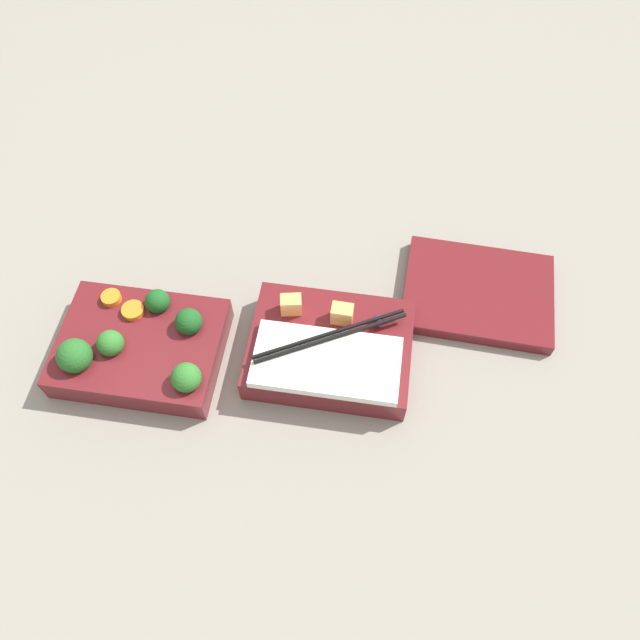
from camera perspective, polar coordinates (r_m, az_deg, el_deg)
name	(u,v)px	position (r m, az deg, el deg)	size (l,w,h in m)	color
ground_plane	(244,354)	(0.83, -7.00, -3.14)	(3.00, 3.00, 0.00)	gray
bento_tray_vegetable	(140,347)	(0.83, -16.13, -2.37)	(0.21, 0.16, 0.07)	maroon
bento_tray_rice	(329,350)	(0.80, 0.87, -2.74)	(0.21, 0.16, 0.07)	maroon
bento_lid	(478,293)	(0.89, 14.23, 2.41)	(0.20, 0.15, 0.02)	maroon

